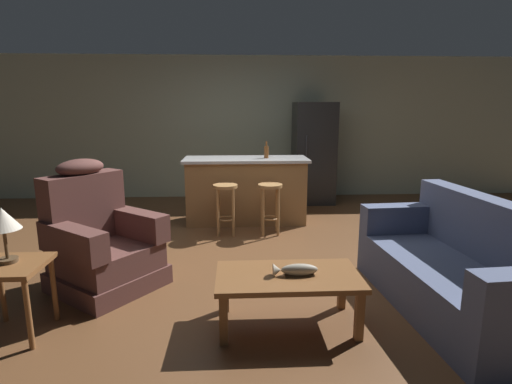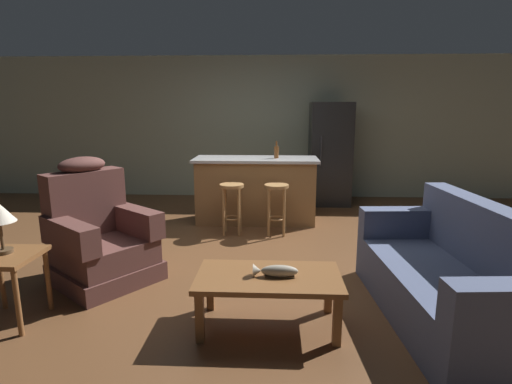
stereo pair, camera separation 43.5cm
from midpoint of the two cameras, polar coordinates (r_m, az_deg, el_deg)
ground_plane at (r=4.73m, az=-3.61°, el=-8.72°), size 12.00×12.00×0.00m
back_wall at (r=7.56m, az=-3.52°, el=9.13°), size 12.00×0.05×2.60m
coffee_table at (r=3.12m, az=0.55°, el=-12.68°), size 1.10×0.60×0.42m
fish_figurine at (r=3.06m, az=1.50°, el=-11.16°), size 0.34×0.10×0.10m
couch at (r=3.65m, az=23.85°, el=-10.37°), size 0.97×1.95×0.94m
recliner_near_lamp at (r=4.12m, az=-24.21°, el=-6.70°), size 1.18×1.18×1.20m
end_table at (r=3.57m, az=-34.71°, el=-9.96°), size 0.48×0.48×0.56m
table_lamp at (r=3.50m, az=-35.57°, el=-3.50°), size 0.24×0.24×0.41m
kitchen_island at (r=5.89m, az=-3.55°, el=0.29°), size 1.80×0.70×0.95m
bar_stool_left at (r=5.29m, az=-6.73°, el=-1.18°), size 0.32×0.32×0.68m
bar_stool_right at (r=5.29m, az=-0.31°, el=-1.11°), size 0.32×0.32×0.68m
refrigerator at (r=7.11m, az=6.50°, el=5.52°), size 0.70×0.69×1.76m
bottle_tall_green at (r=5.81m, az=-0.66°, el=5.78°), size 0.07×0.07×0.24m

